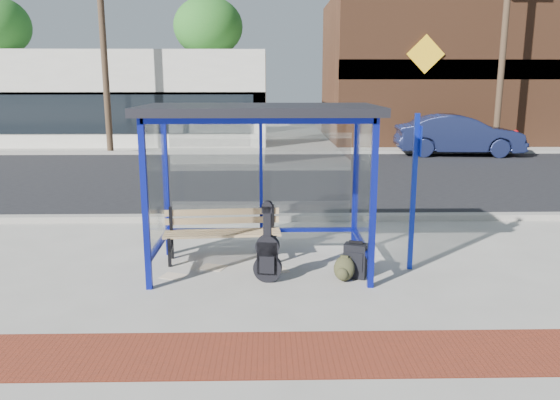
{
  "coord_description": "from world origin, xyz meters",
  "views": [
    {
      "loc": [
        0.12,
        -7.74,
        2.76
      ],
      "look_at": [
        0.29,
        0.2,
        1.01
      ],
      "focal_mm": 35.0,
      "sensor_mm": 36.0,
      "label": 1
    }
  ],
  "objects_px": {
    "backpack": "(344,269)",
    "parked_car": "(459,135)",
    "bench": "(222,230)",
    "guitar_bag": "(268,254)",
    "fire_hydrant": "(515,139)",
    "suitcase": "(355,261)"
  },
  "relations": [
    {
      "from": "guitar_bag",
      "to": "backpack",
      "type": "distance_m",
      "value": 1.1
    },
    {
      "from": "guitar_bag",
      "to": "backpack",
      "type": "height_order",
      "value": "guitar_bag"
    },
    {
      "from": "bench",
      "to": "fire_hydrant",
      "type": "height_order",
      "value": "bench"
    },
    {
      "from": "bench",
      "to": "suitcase",
      "type": "relative_size",
      "value": 3.35
    },
    {
      "from": "suitcase",
      "to": "guitar_bag",
      "type": "bearing_deg",
      "value": -152.9
    },
    {
      "from": "suitcase",
      "to": "fire_hydrant",
      "type": "xyz_separation_m",
      "value": [
        8.74,
        14.47,
        0.19
      ]
    },
    {
      "from": "bench",
      "to": "parked_car",
      "type": "height_order",
      "value": "parked_car"
    },
    {
      "from": "bench",
      "to": "suitcase",
      "type": "distance_m",
      "value": 2.14
    },
    {
      "from": "bench",
      "to": "backpack",
      "type": "distance_m",
      "value": 2.04
    },
    {
      "from": "backpack",
      "to": "fire_hydrant",
      "type": "bearing_deg",
      "value": 80.63
    },
    {
      "from": "backpack",
      "to": "fire_hydrant",
      "type": "relative_size",
      "value": 0.44
    },
    {
      "from": "backpack",
      "to": "guitar_bag",
      "type": "bearing_deg",
      "value": -157.59
    },
    {
      "from": "guitar_bag",
      "to": "suitcase",
      "type": "relative_size",
      "value": 2.01
    },
    {
      "from": "backpack",
      "to": "parked_car",
      "type": "bearing_deg",
      "value": 87.13
    },
    {
      "from": "fire_hydrant",
      "to": "suitcase",
      "type": "bearing_deg",
      "value": -121.13
    },
    {
      "from": "suitcase",
      "to": "fire_hydrant",
      "type": "distance_m",
      "value": 16.9
    },
    {
      "from": "guitar_bag",
      "to": "backpack",
      "type": "relative_size",
      "value": 3.04
    },
    {
      "from": "backpack",
      "to": "parked_car",
      "type": "height_order",
      "value": "parked_car"
    },
    {
      "from": "bench",
      "to": "backpack",
      "type": "xyz_separation_m",
      "value": [
        1.78,
        -0.97,
        -0.31
      ]
    },
    {
      "from": "bench",
      "to": "parked_car",
      "type": "bearing_deg",
      "value": 52.83
    },
    {
      "from": "guitar_bag",
      "to": "bench",
      "type": "bearing_deg",
      "value": 134.03
    },
    {
      "from": "bench",
      "to": "fire_hydrant",
      "type": "bearing_deg",
      "value": 47.66
    }
  ]
}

